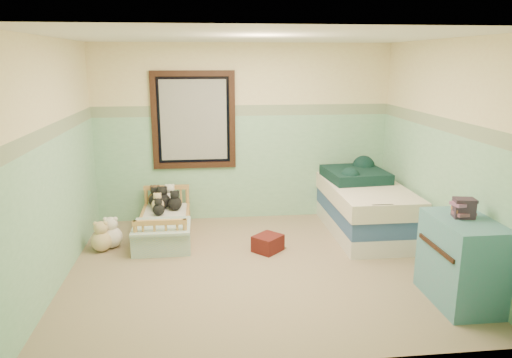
{
  "coord_description": "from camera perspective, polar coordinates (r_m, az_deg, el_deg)",
  "views": [
    {
      "loc": [
        -0.59,
        -4.99,
        2.28
      ],
      "look_at": [
        0.02,
        0.35,
        0.94
      ],
      "focal_mm": 33.74,
      "sensor_mm": 36.0,
      "label": 1
    }
  ],
  "objects": [
    {
      "name": "ceiling",
      "position": [
        5.03,
        0.28,
        16.66
      ],
      "size": [
        4.2,
        3.6,
        0.02
      ],
      "primitive_type": "cube",
      "color": "white",
      "rests_on": "wall_back"
    },
    {
      "name": "plush_floor_tan",
      "position": [
        6.19,
        -17.82,
        -7.01
      ],
      "size": [
        0.26,
        0.26,
        0.26
      ],
      "primitive_type": "sphere",
      "color": "#E4C38A",
      "rests_on": "floor"
    },
    {
      "name": "extra_plush_1",
      "position": [
        6.72,
        -11.02,
        -2.56
      ],
      "size": [
        0.21,
        0.21,
        0.21
      ],
      "primitive_type": "sphere",
      "color": "black",
      "rests_on": "toddler_mattress"
    },
    {
      "name": "extra_plush_3",
      "position": [
        6.44,
        -11.47,
        -3.58
      ],
      "size": [
        0.16,
        0.16,
        0.16
      ],
      "primitive_type": "sphere",
      "color": "black",
      "rests_on": "toddler_mattress"
    },
    {
      "name": "plush_floor_cream",
      "position": [
        6.27,
        -16.75,
        -6.62
      ],
      "size": [
        0.27,
        0.27,
        0.27
      ],
      "primitive_type": "sphere",
      "color": "white",
      "rests_on": "floor"
    },
    {
      "name": "window_frame",
      "position": [
        6.8,
        -7.4,
        6.92
      ],
      "size": [
        1.16,
        0.06,
        1.36
      ],
      "primitive_type": "cube",
      "color": "black",
      "rests_on": "wall_back"
    },
    {
      "name": "twin_mattress",
      "position": [
        6.56,
        12.82,
        -1.6
      ],
      "size": [
        0.94,
        1.85,
        0.22
      ],
      "primitive_type": "cube",
      "color": "beige",
      "rests_on": "twin_boxspring"
    },
    {
      "name": "wall_front",
      "position": [
        3.4,
        3.8,
        -3.64
      ],
      "size": [
        4.2,
        0.04,
        2.5
      ],
      "primitive_type": "cube",
      "color": "beige",
      "rests_on": "floor"
    },
    {
      "name": "plush_bed_dark",
      "position": [
        6.61,
        -9.58,
        -2.89
      ],
      "size": [
        0.19,
        0.19,
        0.19
      ],
      "primitive_type": "sphere",
      "color": "black",
      "rests_on": "toddler_mattress"
    },
    {
      "name": "extra_plush_2",
      "position": [
        6.77,
        -10.95,
        -2.6
      ],
      "size": [
        0.17,
        0.17,
        0.17
      ],
      "primitive_type": "sphere",
      "color": "black",
      "rests_on": "toddler_mattress"
    },
    {
      "name": "plush_bed_white",
      "position": [
        6.82,
        -10.16,
        -2.27
      ],
      "size": [
        0.21,
        0.21,
        0.21
      ],
      "primitive_type": "sphere",
      "color": "silver",
      "rests_on": "toddler_mattress"
    },
    {
      "name": "teal_blanket",
      "position": [
        6.77,
        11.68,
        0.53
      ],
      "size": [
        0.83,
        0.87,
        0.14
      ],
      "primitive_type": "cube",
      "rotation": [
        0.0,
        0.0,
        0.08
      ],
      "color": "black",
      "rests_on": "twin_mattress"
    },
    {
      "name": "extra_plush_4",
      "position": [
        6.86,
        -11.61,
        -2.5
      ],
      "size": [
        0.15,
        0.15,
        0.15
      ],
      "primitive_type": "sphere",
      "color": "white",
      "rests_on": "toddler_mattress"
    },
    {
      "name": "wall_right",
      "position": [
        5.76,
        21.52,
        2.75
      ],
      "size": [
        0.04,
        3.6,
        2.5
      ],
      "primitive_type": "cube",
      "color": "beige",
      "rests_on": "floor"
    },
    {
      "name": "red_pillow",
      "position": [
        5.91,
        1.41,
        -7.62
      ],
      "size": [
        0.42,
        0.42,
        0.2
      ],
      "primitive_type": "cube",
      "rotation": [
        0.0,
        0.0,
        0.77
      ],
      "color": "maroon",
      "rests_on": "floor"
    },
    {
      "name": "plush_bed_brown",
      "position": [
        6.84,
        -11.83,
        -2.33
      ],
      "size": [
        0.21,
        0.21,
        0.21
      ],
      "primitive_type": "sphere",
      "color": "brown",
      "rests_on": "toddler_mattress"
    },
    {
      "name": "dresser",
      "position": [
        5.02,
        23.18,
        -8.94
      ],
      "size": [
        0.52,
        0.83,
        0.83
      ],
      "primitive_type": "cube",
      "color": "teal",
      "rests_on": "floor"
    },
    {
      "name": "floor_book",
      "position": [
        6.08,
        2.11,
        -7.84
      ],
      "size": [
        0.29,
        0.23,
        0.03
      ],
      "primitive_type": "cube",
      "rotation": [
        0.0,
        0.0,
        -0.03
      ],
      "color": "yellow",
      "rests_on": "floor"
    },
    {
      "name": "wainscot_mint",
      "position": [
        6.97,
        -1.46,
        1.36
      ],
      "size": [
        4.2,
        0.01,
        1.5
      ],
      "primitive_type": "cube",
      "color": "#7AB58C",
      "rests_on": "floor"
    },
    {
      "name": "window_blinds",
      "position": [
        6.81,
        -7.4,
        6.93
      ],
      "size": [
        0.92,
        0.01,
        1.12
      ],
      "primitive_type": "cube",
      "color": "#B2B2A9",
      "rests_on": "window_frame"
    },
    {
      "name": "border_strip",
      "position": [
        6.83,
        -1.5,
        8.12
      ],
      "size": [
        4.2,
        0.01,
        0.15
      ],
      "primitive_type": "cube",
      "color": "#3F6440",
      "rests_on": "wall_back"
    },
    {
      "name": "plush_bed_tan",
      "position": [
        6.63,
        -11.56,
        -3.0
      ],
      "size": [
        0.17,
        0.17,
        0.17
      ],
      "primitive_type": "sphere",
      "color": "#E4C38A",
      "rests_on": "toddler_mattress"
    },
    {
      "name": "wall_back",
      "position": [
        6.89,
        -1.49,
        5.45
      ],
      "size": [
        4.2,
        0.04,
        2.5
      ],
      "primitive_type": "cube",
      "color": "beige",
      "rests_on": "floor"
    },
    {
      "name": "extra_plush_0",
      "position": [
        6.81,
        -11.79,
        -2.46
      ],
      "size": [
        0.19,
        0.19,
        0.19
      ],
      "primitive_type": "sphere",
      "color": "black",
      "rests_on": "toddler_mattress"
    },
    {
      "name": "toddler_bed_frame",
      "position": [
        6.45,
        -10.76,
        -6.15
      ],
      "size": [
        0.64,
        1.27,
        0.16
      ],
      "primitive_type": "cube",
      "color": "#C69144",
      "rests_on": "floor"
    },
    {
      "name": "wall_left",
      "position": [
        5.31,
        -22.87,
        1.74
      ],
      "size": [
        0.04,
        3.6,
        2.5
      ],
      "primitive_type": "cube",
      "color": "beige",
      "rests_on": "floor"
    },
    {
      "name": "book_stack",
      "position": [
        4.91,
        23.41,
        -3.18
      ],
      "size": [
        0.21,
        0.18,
        0.19
      ],
      "primitive_type": "cube",
      "rotation": [
        0.0,
        0.0,
        -0.2
      ],
      "color": "#45241F",
      "rests_on": "dresser"
    },
    {
      "name": "twin_boxspring",
      "position": [
        6.62,
        12.71,
        -3.44
      ],
      "size": [
        0.91,
        1.81,
        0.22
      ],
      "primitive_type": "cube",
      "color": "#304F83",
      "rests_on": "twin_bed_frame"
    },
    {
      "name": "toddler_mattress",
      "position": [
        6.4,
        -10.82,
        -4.96
      ],
      "size": [
        0.58,
        1.22,
        0.12
      ],
      "primitive_type": "cube",
      "color": "silver",
      "rests_on": "toddler_bed_frame"
    },
    {
      "name": "twin_bed_frame",
      "position": [
        6.69,
        12.61,
        -5.23
      ],
      "size": [
        0.91,
        1.81,
        0.22
      ],
      "primitive_type": "cube",
      "color": "white",
      "rests_on": "floor"
    },
    {
      "name": "patchwork_quilt",
      "position": [
        6.0,
        -11.12,
        -5.51
      ],
      "size": [
        0.69,
        0.64,
        0.03
      ],
      "primitive_type": "cube",
      "color": "#79B5D4",
      "rests_on": "toddler_mattress"
    },
    {
      "name": "floor",
      "position": [
        5.52,
        0.24,
        -10.47
      ],
      "size": [
        4.2,
        3.6,
        0.02
      ],
      "primitive_type": "cube",
      "color": "#84705A",
      "rests_on": "ground"
    }
  ]
}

